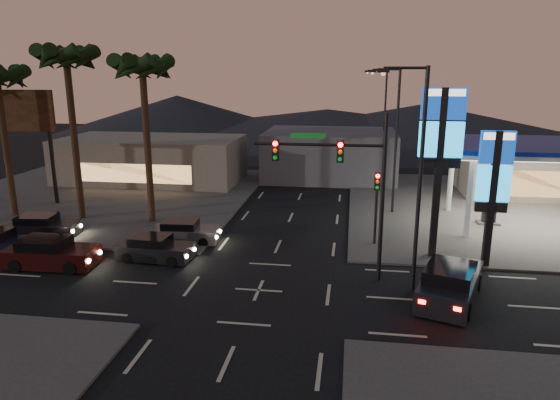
% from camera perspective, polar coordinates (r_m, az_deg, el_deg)
% --- Properties ---
extents(ground, '(140.00, 140.00, 0.00)m').
position_cam_1_polar(ground, '(23.32, -2.46, -10.27)').
color(ground, black).
rests_on(ground, ground).
extents(corner_lot_ne, '(24.00, 24.00, 0.12)m').
position_cam_1_polar(corner_lot_ne, '(39.90, 25.46, -1.05)').
color(corner_lot_ne, '#47443F').
rests_on(corner_lot_ne, ground).
extents(corner_lot_nw, '(24.00, 24.00, 0.12)m').
position_cam_1_polar(corner_lot_nw, '(43.00, -19.73, 0.55)').
color(corner_lot_nw, '#47443F').
rests_on(corner_lot_nw, ground).
extents(gas_station, '(12.20, 8.20, 5.47)m').
position_cam_1_polar(gas_station, '(35.24, 28.18, 5.12)').
color(gas_station, silver).
rests_on(gas_station, ground).
extents(convenience_store, '(10.00, 6.00, 4.00)m').
position_cam_1_polar(convenience_store, '(44.76, 26.36, 2.95)').
color(convenience_store, '#726B5B').
rests_on(convenience_store, ground).
extents(pylon_sign_tall, '(2.20, 0.35, 9.00)m').
position_cam_1_polar(pylon_sign_tall, '(26.90, 17.91, 6.59)').
color(pylon_sign_tall, black).
rests_on(pylon_sign_tall, ground).
extents(pylon_sign_short, '(1.60, 0.35, 7.00)m').
position_cam_1_polar(pylon_sign_short, '(26.74, 23.25, 2.29)').
color(pylon_sign_short, black).
rests_on(pylon_sign_short, ground).
extents(traffic_signal_mast, '(6.10, 0.39, 8.00)m').
position_cam_1_polar(traffic_signal_mast, '(23.24, 7.47, 3.11)').
color(traffic_signal_mast, black).
rests_on(traffic_signal_mast, ground).
extents(pedestal_signal, '(0.32, 0.39, 4.30)m').
position_cam_1_polar(pedestal_signal, '(28.65, 10.99, 0.39)').
color(pedestal_signal, black).
rests_on(pedestal_signal, ground).
extents(streetlight_near, '(2.14, 0.25, 10.00)m').
position_cam_1_polar(streetlight_near, '(22.35, 15.29, 3.55)').
color(streetlight_near, black).
rests_on(streetlight_near, ground).
extents(streetlight_mid, '(2.14, 0.25, 10.00)m').
position_cam_1_polar(streetlight_mid, '(35.15, 12.85, 7.49)').
color(streetlight_mid, black).
rests_on(streetlight_mid, ground).
extents(streetlight_far, '(2.14, 0.25, 10.00)m').
position_cam_1_polar(streetlight_far, '(49.05, 11.64, 9.42)').
color(streetlight_far, black).
rests_on(streetlight_far, ground).
extents(palm_a, '(4.41, 4.41, 10.86)m').
position_cam_1_polar(palm_a, '(32.99, -15.40, 13.38)').
color(palm_a, black).
rests_on(palm_a, ground).
extents(palm_b, '(4.41, 4.41, 11.46)m').
position_cam_1_polar(palm_b, '(35.26, -23.16, 13.68)').
color(palm_b, black).
rests_on(palm_b, ground).
extents(billboard, '(6.00, 0.30, 8.50)m').
position_cam_1_polar(billboard, '(41.90, -27.89, 8.11)').
color(billboard, black).
rests_on(billboard, ground).
extents(building_far_west, '(16.00, 8.00, 4.00)m').
position_cam_1_polar(building_far_west, '(47.09, -14.40, 4.50)').
color(building_far_west, '#726B5B').
rests_on(building_far_west, ground).
extents(building_far_mid, '(12.00, 9.00, 4.40)m').
position_cam_1_polar(building_far_mid, '(47.46, 5.75, 5.20)').
color(building_far_mid, '#4C4C51').
rests_on(building_far_mid, ground).
extents(hill_left, '(40.00, 40.00, 6.00)m').
position_cam_1_polar(hill_left, '(86.13, -11.62, 9.63)').
color(hill_left, black).
rests_on(hill_left, ground).
extents(hill_right, '(50.00, 50.00, 5.00)m').
position_cam_1_polar(hill_right, '(81.87, 16.14, 8.78)').
color(hill_right, black).
rests_on(hill_right, ground).
extents(hill_center, '(60.00, 60.00, 4.00)m').
position_cam_1_polar(hill_center, '(81.28, 5.46, 8.88)').
color(hill_center, black).
rests_on(hill_center, ground).
extents(car_lane_a_front, '(4.14, 1.95, 1.32)m').
position_cam_1_polar(car_lane_a_front, '(27.49, -14.14, -5.42)').
color(car_lane_a_front, black).
rests_on(car_lane_a_front, ground).
extents(car_lane_a_mid, '(4.76, 2.15, 1.53)m').
position_cam_1_polar(car_lane_a_mid, '(28.28, -24.78, -5.58)').
color(car_lane_a_mid, black).
rests_on(car_lane_a_mid, ground).
extents(car_lane_b_front, '(4.13, 1.92, 1.32)m').
position_cam_1_polar(car_lane_b_front, '(29.86, -10.89, -3.65)').
color(car_lane_b_front, '#595A5C').
rests_on(car_lane_b_front, ground).
extents(car_lane_b_mid, '(4.43, 2.19, 1.40)m').
position_cam_1_polar(car_lane_b_mid, '(33.45, -25.60, -2.81)').
color(car_lane_b_mid, black).
rests_on(car_lane_b_mid, ground).
extents(suv_station, '(3.66, 5.41, 1.68)m').
position_cam_1_polar(suv_station, '(23.29, 18.88, -9.02)').
color(suv_station, black).
rests_on(suv_station, ground).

